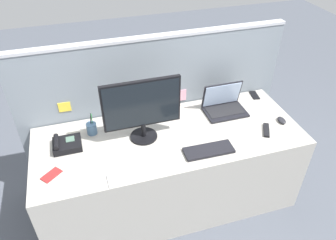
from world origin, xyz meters
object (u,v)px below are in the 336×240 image
(cell_phone_red_case, at_px, (51,175))
(tv_remote, at_px, (266,130))
(laptop, at_px, (224,104))
(desktop_monitor, at_px, (142,107))
(cell_phone_silver_slab, at_px, (112,180))
(pen_cup, at_px, (92,128))
(keyboard_main, at_px, (209,150))
(computer_mouse_right_hand, at_px, (282,120))
(cell_phone_black_slab, at_px, (254,95))
(desk_phone, at_px, (66,144))

(cell_phone_red_case, relative_size, tv_remote, 0.81)
(laptop, bearing_deg, desktop_monitor, -168.93)
(cell_phone_red_case, bearing_deg, desktop_monitor, 68.04)
(desktop_monitor, xyz_separation_m, cell_phone_silver_slab, (-0.31, -0.40, -0.28))
(pen_cup, relative_size, tv_remote, 1.10)
(cell_phone_red_case, bearing_deg, keyboard_main, 45.84)
(cell_phone_silver_slab, xyz_separation_m, tv_remote, (1.28, 0.17, 0.01))
(computer_mouse_right_hand, xyz_separation_m, cell_phone_black_slab, (-0.01, 0.43, -0.01))
(desk_phone, distance_m, cell_phone_red_case, 0.30)
(cell_phone_black_slab, bearing_deg, laptop, -151.30)
(laptop, relative_size, tv_remote, 2.09)
(desktop_monitor, bearing_deg, computer_mouse_right_hand, -7.43)
(desk_phone, relative_size, computer_mouse_right_hand, 2.11)
(cell_phone_red_case, xyz_separation_m, tv_remote, (1.68, 0.00, 0.01))
(pen_cup, distance_m, tv_remote, 1.41)
(desk_phone, distance_m, computer_mouse_right_hand, 1.76)
(laptop, bearing_deg, tv_remote, -60.50)
(pen_cup, bearing_deg, cell_phone_silver_slab, -82.56)
(desk_phone, height_order, keyboard_main, desk_phone)
(keyboard_main, bearing_deg, desk_phone, 161.91)
(pen_cup, distance_m, cell_phone_black_slab, 1.54)
(cell_phone_red_case, bearing_deg, cell_phone_silver_slab, 27.23)
(desktop_monitor, distance_m, keyboard_main, 0.60)
(pen_cup, bearing_deg, computer_mouse_right_hand, -11.36)
(desktop_monitor, bearing_deg, tv_remote, -13.07)
(cell_phone_silver_slab, bearing_deg, desktop_monitor, 50.37)
(pen_cup, height_order, cell_phone_red_case, pen_cup)
(laptop, bearing_deg, desk_phone, -175.57)
(computer_mouse_right_hand, height_order, pen_cup, pen_cup)
(desk_phone, relative_size, pen_cup, 1.12)
(desktop_monitor, distance_m, cell_phone_black_slab, 1.21)
(keyboard_main, relative_size, tv_remote, 2.21)
(desktop_monitor, height_order, cell_phone_red_case, desktop_monitor)
(laptop, xyz_separation_m, desk_phone, (-1.35, -0.10, -0.03))
(keyboard_main, bearing_deg, tv_remote, 10.75)
(laptop, height_order, desk_phone, laptop)
(keyboard_main, height_order, cell_phone_red_case, keyboard_main)
(computer_mouse_right_hand, xyz_separation_m, pen_cup, (-1.54, 0.31, 0.03))
(pen_cup, bearing_deg, cell_phone_red_case, -129.95)
(desktop_monitor, relative_size, tv_remote, 3.51)
(desk_phone, distance_m, pen_cup, 0.24)
(tv_remote, bearing_deg, desktop_monitor, -164.58)
(desk_phone, distance_m, tv_remote, 1.58)
(tv_remote, bearing_deg, laptop, 147.99)
(desk_phone, relative_size, tv_remote, 1.24)
(laptop, distance_m, pen_cup, 1.14)
(cell_phone_black_slab, distance_m, cell_phone_silver_slab, 1.61)
(cell_phone_silver_slab, distance_m, cell_phone_red_case, 0.43)
(computer_mouse_right_hand, bearing_deg, tv_remote, -153.08)
(desk_phone, distance_m, cell_phone_silver_slab, 0.52)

